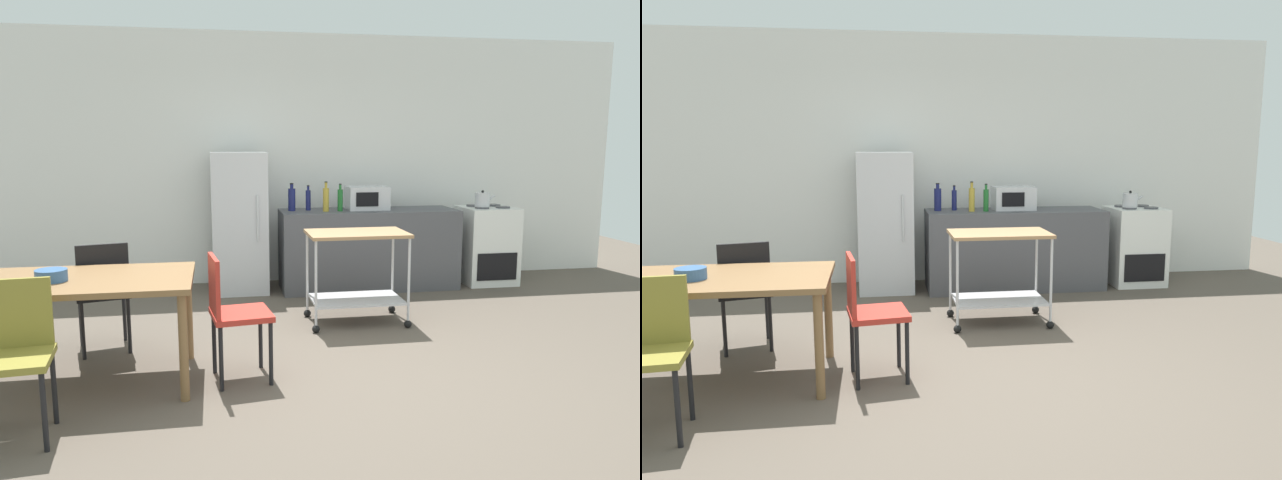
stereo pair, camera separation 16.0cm
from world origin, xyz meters
TOP-DOWN VIEW (x-y plane):
  - ground_plane at (0.00, 0.00)m, footprint 12.00×12.00m
  - back_wall at (0.00, 3.20)m, footprint 8.40×0.12m
  - kitchen_counter at (0.90, 2.60)m, footprint 2.00×0.64m
  - dining_table at (-1.72, 0.21)m, footprint 1.50×0.90m
  - chair_black at (-1.70, 0.85)m, footprint 0.48×0.48m
  - chair_olive at (-1.93, -0.50)m, footprint 0.44×0.44m
  - chair_red at (-0.72, 0.11)m, footprint 0.45×0.45m
  - stove_oven at (2.35, 2.62)m, footprint 0.60×0.61m
  - refrigerator at (-0.55, 2.70)m, footprint 0.60×0.63m
  - kitchen_cart at (0.45, 1.29)m, footprint 0.91×0.57m
  - bottle_hot_sauce at (0.03, 2.65)m, footprint 0.08×0.08m
  - bottle_soda at (0.22, 2.67)m, footprint 0.06×0.06m
  - bottle_sparkling_water at (0.39, 2.53)m, footprint 0.07×0.07m
  - bottle_olive_oil at (0.55, 2.52)m, footprint 0.06×0.06m
  - microwave at (0.89, 2.65)m, footprint 0.46×0.35m
  - fruit_bowl at (-1.88, 0.15)m, footprint 0.20×0.20m
  - kettle at (2.23, 2.52)m, footprint 0.24×0.17m

SIDE VIEW (x-z plane):
  - ground_plane at x=0.00m, z-range 0.00..0.00m
  - kitchen_counter at x=0.90m, z-range 0.00..0.90m
  - stove_oven at x=2.35m, z-range -0.01..0.91m
  - chair_black at x=-1.70m, z-range 0.07..0.96m
  - chair_olive at x=-1.93m, z-range 0.07..0.96m
  - chair_red at x=-0.72m, z-range 0.07..0.96m
  - kitchen_cart at x=0.45m, z-range 0.15..1.00m
  - dining_table at x=-1.72m, z-range 0.30..1.05m
  - refrigerator at x=-0.55m, z-range 0.00..1.55m
  - fruit_bowl at x=-1.88m, z-range 0.75..0.83m
  - kettle at x=2.23m, z-range 0.91..1.10m
  - bottle_soda at x=0.22m, z-range 0.88..1.16m
  - bottle_olive_oil at x=0.55m, z-range 0.88..1.18m
  - microwave at x=0.89m, z-range 0.90..1.16m
  - bottle_hot_sauce at x=0.03m, z-range 0.88..1.19m
  - bottle_sparkling_water at x=0.39m, z-range 0.87..1.20m
  - back_wall at x=0.00m, z-range 0.00..2.90m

